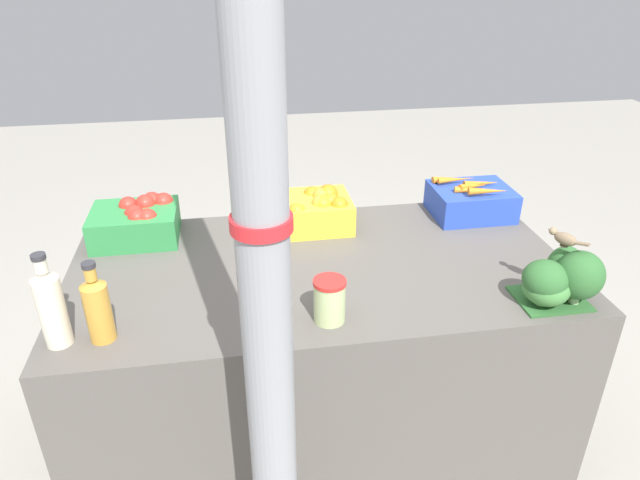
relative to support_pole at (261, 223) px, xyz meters
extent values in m
plane|color=gray|center=(0.24, 0.74, -1.35)|extent=(10.00, 10.00, 0.00)
cube|color=#56514C|center=(0.24, 0.74, -0.94)|extent=(1.78, 0.93, 0.81)
cylinder|color=gray|center=(0.00, 0.00, 0.00)|extent=(0.11, 0.11, 2.70)
cylinder|color=red|center=(0.00, 0.00, 0.00)|extent=(0.13, 0.13, 0.03)
cube|color=#2D8442|center=(-0.43, 1.05, -0.48)|extent=(0.32, 0.26, 0.12)
sphere|color=red|center=(-0.43, 1.04, -0.43)|extent=(0.08, 0.08, 0.08)
sphere|color=red|center=(-0.46, 1.11, -0.42)|extent=(0.07, 0.07, 0.07)
sphere|color=red|center=(-0.33, 1.13, -0.42)|extent=(0.08, 0.08, 0.08)
sphere|color=red|center=(-0.38, 1.00, -0.43)|extent=(0.07, 0.07, 0.07)
sphere|color=red|center=(-0.39, 1.11, -0.42)|extent=(0.08, 0.08, 0.08)
sphere|color=red|center=(-0.41, 1.00, -0.43)|extent=(0.07, 0.07, 0.07)
sphere|color=red|center=(-0.37, 1.14, -0.42)|extent=(0.08, 0.08, 0.08)
cube|color=gold|center=(0.25, 1.05, -0.48)|extent=(0.32, 0.26, 0.12)
sphere|color=orange|center=(0.27, 1.12, -0.43)|extent=(0.07, 0.07, 0.07)
sphere|color=orange|center=(0.29, 1.00, -0.42)|extent=(0.08, 0.08, 0.08)
sphere|color=orange|center=(0.28, 1.00, -0.42)|extent=(0.07, 0.07, 0.07)
sphere|color=orange|center=(0.32, 1.01, -0.42)|extent=(0.07, 0.07, 0.07)
sphere|color=orange|center=(0.30, 1.08, -0.42)|extent=(0.07, 0.07, 0.07)
sphere|color=orange|center=(0.19, 0.97, -0.43)|extent=(0.07, 0.07, 0.07)
sphere|color=orange|center=(0.30, 1.03, -0.43)|extent=(0.08, 0.08, 0.08)
sphere|color=orange|center=(0.35, 0.98, -0.43)|extent=(0.07, 0.07, 0.07)
sphere|color=orange|center=(0.33, 1.09, -0.42)|extent=(0.09, 0.09, 0.09)
cube|color=#2847B7|center=(0.93, 1.05, -0.48)|extent=(0.32, 0.26, 0.12)
cone|color=orange|center=(0.88, 1.11, -0.40)|extent=(0.17, 0.03, 0.02)
cone|color=orange|center=(0.93, 1.03, -0.40)|extent=(0.12, 0.03, 0.02)
cone|color=orange|center=(0.97, 1.06, -0.40)|extent=(0.15, 0.03, 0.03)
cone|color=orange|center=(0.91, 1.01, -0.41)|extent=(0.14, 0.06, 0.03)
cone|color=orange|center=(0.85, 1.14, -0.41)|extent=(0.12, 0.04, 0.03)
cone|color=orange|center=(0.92, 1.04, -0.40)|extent=(0.13, 0.06, 0.03)
cone|color=orange|center=(0.96, 0.96, -0.39)|extent=(0.16, 0.05, 0.03)
cube|color=#2D602D|center=(0.93, 0.39, -0.53)|extent=(0.22, 0.18, 0.01)
ellipsoid|color=#2D602D|center=(1.00, 0.36, -0.43)|extent=(0.15, 0.15, 0.16)
cylinder|color=#B2C693|center=(1.00, 0.36, -0.52)|extent=(0.03, 0.03, 0.02)
ellipsoid|color=#427F3D|center=(0.90, 0.36, -0.47)|extent=(0.15, 0.15, 0.11)
cylinder|color=#B2C693|center=(0.90, 0.36, -0.52)|extent=(0.03, 0.03, 0.02)
ellipsoid|color=#2D602D|center=(0.89, 0.37, -0.44)|extent=(0.14, 0.14, 0.12)
cylinder|color=#B2C693|center=(0.89, 0.37, -0.52)|extent=(0.03, 0.03, 0.02)
ellipsoid|color=#2D602D|center=(0.99, 0.43, -0.45)|extent=(0.12, 0.12, 0.16)
cylinder|color=#B2C693|center=(0.99, 0.43, -0.52)|extent=(0.03, 0.03, 0.02)
cylinder|color=beige|center=(-0.58, 0.41, -0.43)|extent=(0.08, 0.08, 0.22)
cone|color=beige|center=(-0.58, 0.41, -0.31)|extent=(0.08, 0.08, 0.02)
cylinder|color=beige|center=(-0.58, 0.41, -0.28)|extent=(0.03, 0.03, 0.04)
cylinder|color=#2D2D33|center=(-0.58, 0.41, -0.25)|extent=(0.04, 0.04, 0.01)
cylinder|color=gold|center=(-0.46, 0.41, -0.45)|extent=(0.07, 0.07, 0.18)
cone|color=gold|center=(-0.46, 0.41, -0.35)|extent=(0.07, 0.07, 0.02)
cylinder|color=gold|center=(-0.46, 0.41, -0.32)|extent=(0.03, 0.03, 0.04)
cylinder|color=#2D2D33|center=(-0.46, 0.41, -0.29)|extent=(0.04, 0.04, 0.01)
cylinder|color=#B2C684|center=(0.21, 0.40, -0.47)|extent=(0.10, 0.10, 0.13)
cylinder|color=red|center=(0.21, 0.40, -0.40)|extent=(0.10, 0.10, 0.01)
cube|color=#4C3D2D|center=(0.95, 0.41, -0.35)|extent=(0.02, 0.02, 0.01)
ellipsoid|color=#7A664C|center=(0.95, 0.41, -0.33)|extent=(0.07, 0.08, 0.04)
sphere|color=#897556|center=(0.93, 0.44, -0.31)|extent=(0.03, 0.03, 0.03)
cone|color=#4C3D28|center=(0.92, 0.45, -0.31)|extent=(0.01, 0.02, 0.01)
cube|color=#7A664C|center=(0.98, 0.36, -0.32)|extent=(0.04, 0.04, 0.01)
camera|label=1|loc=(-0.05, -1.01, 0.49)|focal=32.00mm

